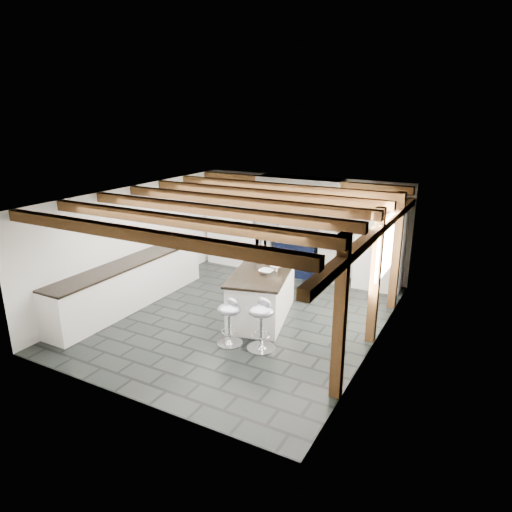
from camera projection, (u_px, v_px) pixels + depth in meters
The scene contains 6 objects.
ground at pixel (241, 316), 8.70m from camera, with size 6.00×6.00×0.00m, color black.
room_shell at pixel (249, 240), 9.84m from camera, with size 6.00×6.03×6.00m.
range_cooker at pixel (298, 255), 10.81m from camera, with size 1.00×0.63×0.99m.
kitchen_island at pixel (262, 294), 8.51m from camera, with size 1.40×2.05×1.24m.
bar_stool_near at pixel (262, 319), 7.32m from camera, with size 0.54×0.54×0.87m.
bar_stool_far at pixel (230, 317), 7.50m from camera, with size 0.50×0.50×0.80m.
Camera 1 is at (4.02, -6.86, 3.72)m, focal length 32.00 mm.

